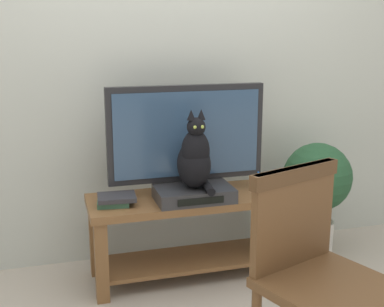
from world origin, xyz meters
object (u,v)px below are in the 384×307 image
at_px(cat, 195,158).
at_px(tv, 187,137).
at_px(media_box, 194,194).
at_px(book_stack, 115,200).
at_px(potted_plant, 317,187).
at_px(tv_stand, 190,222).
at_px(wooden_chair, 315,266).

bearing_deg(cat, tv, 91.29).
distance_m(media_box, book_stack, 0.45).
bearing_deg(potted_plant, tv_stand, -178.53).
bearing_deg(media_box, book_stack, 174.43).
xyz_separation_m(wooden_chair, potted_plant, (0.65, 1.13, -0.08)).
distance_m(tv, cat, 0.18).
distance_m(wooden_chair, potted_plant, 1.31).
relative_size(tv, potted_plant, 1.22).
relative_size(tv, cat, 2.06).
bearing_deg(tv, tv_stand, -90.02).
xyz_separation_m(tv_stand, media_box, (0.00, -0.08, 0.20)).
height_order(tv_stand, cat, cat).
xyz_separation_m(media_box, cat, (0.00, -0.01, 0.21)).
distance_m(tv, book_stack, 0.55).
relative_size(tv_stand, potted_plant, 1.55).
distance_m(cat, book_stack, 0.50).
height_order(tv_stand, wooden_chair, wooden_chair).
xyz_separation_m(cat, wooden_chair, (0.19, -1.02, -0.20)).
bearing_deg(tv_stand, wooden_chair, -80.02).
bearing_deg(tv_stand, tv, 89.98).
relative_size(tv_stand, media_box, 2.71).
relative_size(media_box, book_stack, 1.96).
bearing_deg(book_stack, tv, 13.03).
relative_size(cat, potted_plant, 0.59).
bearing_deg(cat, tv_stand, 92.18).
height_order(media_box, wooden_chair, wooden_chair).
xyz_separation_m(tv, cat, (0.00, -0.16, -0.09)).
xyz_separation_m(cat, potted_plant, (0.84, 0.12, -0.28)).
relative_size(book_stack, potted_plant, 0.29).
relative_size(media_box, wooden_chair, 0.47).
bearing_deg(potted_plant, tv, 177.13).
relative_size(cat, wooden_chair, 0.49).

